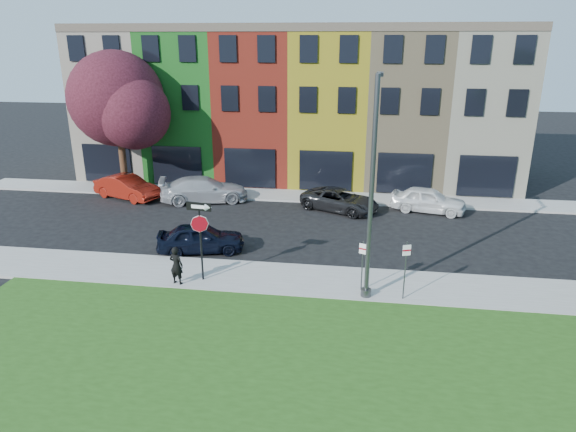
% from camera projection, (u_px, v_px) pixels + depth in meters
% --- Properties ---
extents(ground, '(120.00, 120.00, 0.00)m').
position_uv_depth(ground, '(292.00, 318.00, 18.59)').
color(ground, black).
rests_on(ground, ground).
extents(sidewalk_near, '(40.00, 3.00, 0.12)m').
position_uv_depth(sidewalk_near, '(350.00, 283.00, 21.10)').
color(sidewalk_near, gray).
rests_on(sidewalk_near, ground).
extents(sidewalk_far, '(40.00, 2.40, 0.12)m').
position_uv_depth(sidewalk_far, '(277.00, 195.00, 33.00)').
color(sidewalk_far, gray).
rests_on(sidewalk_far, ground).
extents(rowhouse_block, '(30.00, 10.12, 10.00)m').
position_uv_depth(rowhouse_block, '(297.00, 106.00, 37.10)').
color(rowhouse_block, beige).
rests_on(rowhouse_block, ground).
extents(stop_sign, '(1.05, 0.17, 3.36)m').
position_uv_depth(stop_sign, '(200.00, 226.00, 20.55)').
color(stop_sign, black).
rests_on(stop_sign, sidewalk_near).
extents(man, '(0.74, 0.62, 1.61)m').
position_uv_depth(man, '(176.00, 265.00, 20.73)').
color(man, black).
rests_on(man, sidewalk_near).
extents(sedan_near, '(3.52, 4.82, 1.38)m').
position_uv_depth(sedan_near, '(201.00, 238.00, 24.22)').
color(sedan_near, black).
rests_on(sedan_near, ground).
extents(parked_car_red, '(4.61, 5.52, 1.47)m').
position_uv_depth(parked_car_red, '(127.00, 187.00, 32.30)').
color(parked_car_red, maroon).
rests_on(parked_car_red, ground).
extents(parked_car_silver, '(5.16, 6.54, 1.55)m').
position_uv_depth(parked_car_silver, '(204.00, 189.00, 31.68)').
color(parked_car_silver, '#A9A9AE').
rests_on(parked_car_silver, ground).
extents(parked_car_dark, '(5.63, 6.23, 1.28)m').
position_uv_depth(parked_car_dark, '(340.00, 200.00, 30.05)').
color(parked_car_dark, black).
rests_on(parked_car_dark, ground).
extents(parked_car_white, '(3.59, 5.01, 1.45)m').
position_uv_depth(parked_car_white, '(428.00, 200.00, 29.81)').
color(parked_car_white, white).
rests_on(parked_car_white, ground).
extents(street_lamp, '(0.47, 2.58, 8.37)m').
position_uv_depth(street_lamp, '(372.00, 190.00, 18.77)').
color(street_lamp, '#434548').
rests_on(street_lamp, sidewalk_near).
extents(parking_sign_a, '(0.30, 0.16, 2.07)m').
position_uv_depth(parking_sign_a, '(362.00, 260.00, 20.01)').
color(parking_sign_a, '#434548').
rests_on(parking_sign_a, sidewalk_near).
extents(parking_sign_b, '(0.31, 0.14, 2.35)m').
position_uv_depth(parking_sign_b, '(406.00, 264.00, 19.29)').
color(parking_sign_b, '#434548').
rests_on(parking_sign_b, sidewalk_near).
extents(tree_purple, '(7.12, 6.23, 8.87)m').
position_uv_depth(tree_purple, '(119.00, 101.00, 32.20)').
color(tree_purple, black).
rests_on(tree_purple, sidewalk_far).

